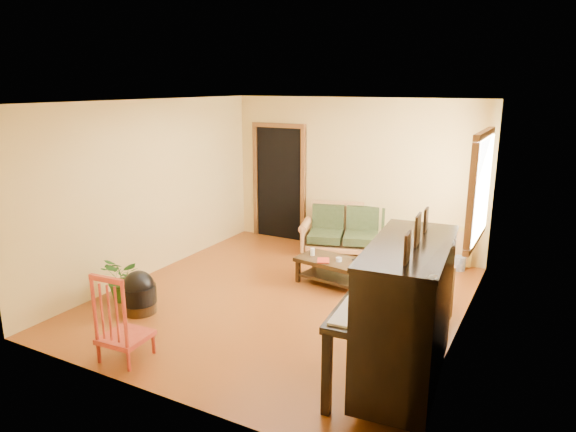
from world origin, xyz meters
The scene contains 16 objects.
floor centered at (0.00, 0.00, 0.00)m, with size 5.00×5.00×0.00m, color #632C0D.
doorway centered at (-1.45, 2.48, 1.02)m, with size 1.08×0.16×2.05m, color black.
window centered at (2.21, 1.30, 1.50)m, with size 0.12×1.36×1.46m, color white.
sofa centered at (0.29, 2.19, 0.42)m, with size 1.97×0.83×0.84m, color #986437.
coffee_table centered at (0.39, 0.79, 0.19)m, with size 1.04×0.57×0.38m, color black.
armchair centered at (1.74, 0.31, 0.39)m, with size 0.74×0.78×0.78m, color #986437.
piano centered at (2.00, -1.28, 0.71)m, with size 0.95×1.61×1.43m, color black.
footstool centered at (-1.39, -1.24, 0.20)m, with size 0.43×0.43×0.41m, color black.
red_chair centered at (-0.71, -2.14, 0.49)m, with size 0.46×0.50×0.98m, color maroon.
leaning_frame centered at (1.78, 2.40, 0.33)m, with size 0.49×0.11×0.65m, color gold.
ceramic_crock centered at (1.89, 2.25, 0.11)m, with size 0.18×0.18×0.22m, color #305292.
potted_plant centered at (-1.83, -1.06, 0.31)m, with size 0.55×0.48×0.61m, color #225418.
book centered at (0.21, 0.60, 0.39)m, with size 0.17×0.23×0.02m, color #9E2415.
candle centered at (0.04, 0.81, 0.43)m, with size 0.06×0.06×0.11m, color white.
glass_jar centered at (0.49, 0.74, 0.40)m, with size 0.08×0.08×0.06m, color silver.
remote centered at (0.70, 0.91, 0.38)m, with size 0.15×0.04×0.02m, color black.
Camera 1 is at (3.10, -5.64, 2.81)m, focal length 32.00 mm.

